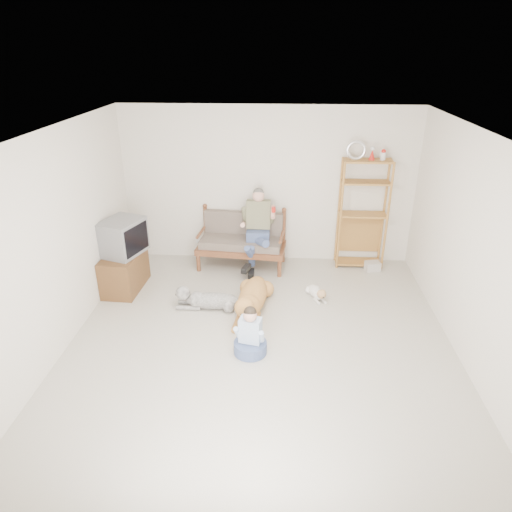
# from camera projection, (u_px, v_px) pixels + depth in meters

# --- Properties ---
(floor) EXTENTS (5.50, 5.50, 0.00)m
(floor) POSITION_uv_depth(u_px,v_px,m) (260.00, 347.00, 5.91)
(floor) COLOR beige
(floor) RESTS_ON ground
(ceiling) EXTENTS (5.50, 5.50, 0.00)m
(ceiling) POSITION_uv_depth(u_px,v_px,m) (261.00, 135.00, 4.77)
(ceiling) COLOR white
(ceiling) RESTS_ON ground
(wall_back) EXTENTS (5.00, 0.00, 5.00)m
(wall_back) POSITION_uv_depth(u_px,v_px,m) (268.00, 186.00, 7.83)
(wall_back) COLOR beige
(wall_back) RESTS_ON ground
(wall_front) EXTENTS (5.00, 0.00, 5.00)m
(wall_front) POSITION_uv_depth(u_px,v_px,m) (239.00, 435.00, 2.85)
(wall_front) COLOR beige
(wall_front) RESTS_ON ground
(wall_left) EXTENTS (0.00, 5.50, 5.50)m
(wall_left) POSITION_uv_depth(u_px,v_px,m) (52.00, 248.00, 5.47)
(wall_left) COLOR beige
(wall_left) RESTS_ON ground
(wall_right) EXTENTS (0.00, 5.50, 5.50)m
(wall_right) POSITION_uv_depth(u_px,v_px,m) (478.00, 258.00, 5.21)
(wall_right) COLOR beige
(wall_right) RESTS_ON ground
(loveseat) EXTENTS (1.56, 0.84, 0.95)m
(loveseat) POSITION_uv_depth(u_px,v_px,m) (242.00, 239.00, 7.93)
(loveseat) COLOR brown
(loveseat) RESTS_ON ground
(man) EXTENTS (0.53, 0.76, 1.23)m
(man) POSITION_uv_depth(u_px,v_px,m) (256.00, 235.00, 7.67)
(man) COLOR #45527E
(man) RESTS_ON loveseat
(etagere) EXTENTS (0.83, 0.36, 2.18)m
(etagere) POSITION_uv_depth(u_px,v_px,m) (363.00, 213.00, 7.72)
(etagere) COLOR #AF7637
(etagere) RESTS_ON ground
(book_stack) EXTENTS (0.27, 0.22, 0.15)m
(book_stack) POSITION_uv_depth(u_px,v_px,m) (373.00, 266.00, 7.89)
(book_stack) COLOR silver
(book_stack) RESTS_ON ground
(tv_stand) EXTENTS (0.55, 0.93, 0.60)m
(tv_stand) POSITION_uv_depth(u_px,v_px,m) (124.00, 271.00, 7.22)
(tv_stand) COLOR brown
(tv_stand) RESTS_ON ground
(crt_tv) EXTENTS (0.70, 0.78, 0.54)m
(crt_tv) POSITION_uv_depth(u_px,v_px,m) (123.00, 237.00, 7.01)
(crt_tv) COLOR slate
(crt_tv) RESTS_ON tv_stand
(wall_outlet) EXTENTS (0.12, 0.02, 0.08)m
(wall_outlet) POSITION_uv_depth(u_px,v_px,m) (199.00, 241.00, 8.32)
(wall_outlet) COLOR silver
(wall_outlet) RESTS_ON ground
(golden_retriever) EXTENTS (0.53, 1.61, 0.49)m
(golden_retriever) POSITION_uv_depth(u_px,v_px,m) (251.00, 299.00, 6.63)
(golden_retriever) COLOR #C18043
(golden_retriever) RESTS_ON ground
(shaggy_dog) EXTENTS (1.17, 0.28, 0.35)m
(shaggy_dog) POSITION_uv_depth(u_px,v_px,m) (206.00, 299.00, 6.74)
(shaggy_dog) COLOR silver
(shaggy_dog) RESTS_ON ground
(terrier) EXTENTS (0.30, 0.57, 0.22)m
(terrier) POSITION_uv_depth(u_px,v_px,m) (317.00, 293.00, 7.00)
(terrier) COLOR white
(terrier) RESTS_ON ground
(child) EXTENTS (0.42, 0.42, 0.67)m
(child) POSITION_uv_depth(u_px,v_px,m) (250.00, 336.00, 5.72)
(child) COLOR #45527E
(child) RESTS_ON ground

